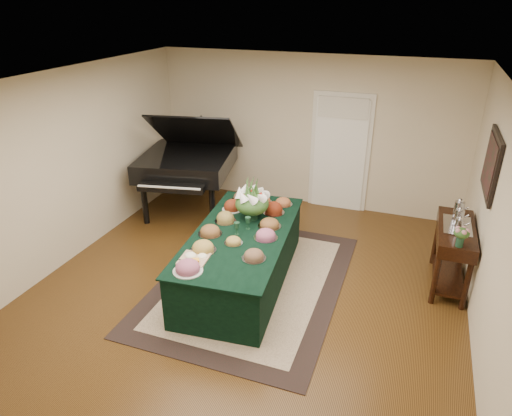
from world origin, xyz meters
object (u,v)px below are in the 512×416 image
(buffet_table, at_px, (242,257))
(grand_piano, at_px, (187,162))
(floral_centerpiece, at_px, (252,199))
(mahogany_sideboard, at_px, (454,241))

(buffet_table, xyz_separation_m, grand_piano, (-1.73, 1.79, 0.55))
(buffet_table, bearing_deg, floral_centerpiece, 91.92)
(mahogany_sideboard, bearing_deg, buffet_table, -161.70)
(floral_centerpiece, bearing_deg, buffet_table, -88.08)
(floral_centerpiece, relative_size, mahogany_sideboard, 0.40)
(buffet_table, bearing_deg, mahogany_sideboard, 18.30)
(floral_centerpiece, height_order, mahogany_sideboard, floral_centerpiece)
(grand_piano, bearing_deg, floral_centerpiece, -38.12)
(grand_piano, xyz_separation_m, mahogany_sideboard, (4.37, -0.92, -0.25))
(buffet_table, relative_size, mahogany_sideboard, 2.21)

